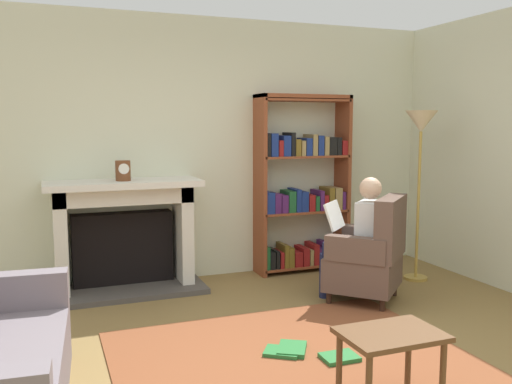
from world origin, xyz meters
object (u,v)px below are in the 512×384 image
object	(u,v)px
bookshelf	(303,189)
floor_lamp	(421,137)
side_table	(391,344)
armchair_reading	(371,256)
fireplace	(124,232)
seated_reader	(358,233)
mantel_clock	(123,171)

from	to	relation	value
bookshelf	floor_lamp	world-z (taller)	bookshelf
bookshelf	side_table	size ratio (longest dim) A/B	3.43
armchair_reading	floor_lamp	distance (m)	1.42
fireplace	seated_reader	distance (m)	2.24
fireplace	seated_reader	world-z (taller)	seated_reader
bookshelf	armchair_reading	distance (m)	1.29
mantel_clock	floor_lamp	world-z (taller)	floor_lamp
mantel_clock	side_table	size ratio (longest dim) A/B	0.34
mantel_clock	armchair_reading	bearing A→B (deg)	-27.18
seated_reader	side_table	world-z (taller)	seated_reader
bookshelf	mantel_clock	bearing A→B (deg)	-175.99
bookshelf	seated_reader	size ratio (longest dim) A/B	1.69
fireplace	floor_lamp	size ratio (longest dim) A/B	0.85
mantel_clock	side_table	bearing A→B (deg)	-68.65
bookshelf	floor_lamp	xyz separation A→B (m)	(0.95, -0.76, 0.57)
fireplace	side_table	distance (m)	3.06
armchair_reading	bookshelf	bearing A→B (deg)	-128.25
fireplace	floor_lamp	xyz separation A→B (m)	(2.88, -0.72, 0.91)
seated_reader	floor_lamp	bearing A→B (deg)	157.03
side_table	floor_lamp	xyz separation A→B (m)	(1.81, 2.14, 1.09)
mantel_clock	armchair_reading	xyz separation A→B (m)	(2.05, -1.05, -0.75)
fireplace	side_table	xyz separation A→B (m)	(1.08, -2.86, -0.19)
fireplace	armchair_reading	size ratio (longest dim) A/B	1.52
mantel_clock	seated_reader	distance (m)	2.26
fireplace	mantel_clock	bearing A→B (deg)	-91.26
fireplace	floor_lamp	distance (m)	3.11
side_table	mantel_clock	bearing A→B (deg)	111.35
seated_reader	floor_lamp	distance (m)	1.31
fireplace	side_table	bearing A→B (deg)	-69.38
seated_reader	fireplace	bearing A→B (deg)	-72.22
fireplace	mantel_clock	distance (m)	0.61
fireplace	armchair_reading	distance (m)	2.35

